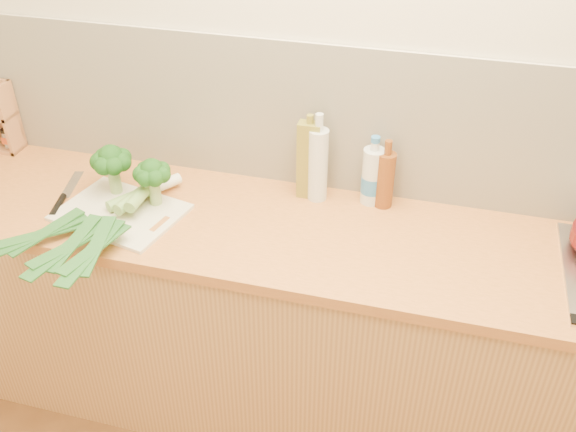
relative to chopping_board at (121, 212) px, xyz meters
The scene contains 13 objects.
room_shell 0.86m from the chopping_board, 26.36° to the left, with size 3.50×3.50×3.50m.
counter 0.87m from the chopping_board, ahead, with size 3.20×0.62×0.90m.
chopping_board is the anchor object (origin of this frame).
broccoli_left 0.19m from the chopping_board, 122.51° to the left, with size 0.14×0.15×0.19m.
broccoli_right 0.18m from the chopping_board, 37.70° to the left, with size 0.13×0.13×0.18m.
leek_front 0.04m from the chopping_board, 160.21° to the right, with size 0.43×0.62×0.04m.
leek_mid 0.08m from the chopping_board, 74.89° to the right, with size 0.20×0.64×0.04m.
leek_back 0.11m from the chopping_board, 37.49° to the right, with size 0.10×0.68×0.04m.
chefs_knife 0.24m from the chopping_board, behind, with size 0.10×0.31×0.02m.
oil_tin 0.68m from the chopping_board, 25.30° to the left, with size 0.08×0.05×0.32m.
glass_bottle 0.71m from the chopping_board, 23.56° to the left, with size 0.07×0.07×0.33m.
amber_bottle 0.92m from the chopping_board, 18.50° to the left, with size 0.06×0.06×0.26m.
water_bottle 0.89m from the chopping_board, 20.21° to the left, with size 0.08×0.08×0.24m.
Camera 1 is at (0.30, -0.49, 2.17)m, focal length 40.00 mm.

